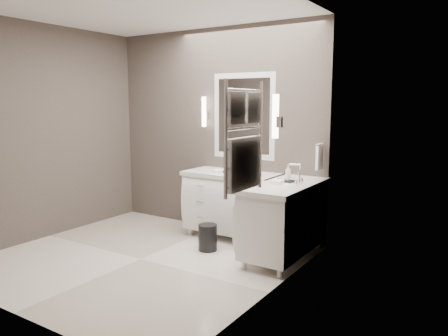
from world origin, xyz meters
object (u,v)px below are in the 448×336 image
Objects in this scene: waste_bin at (208,237)px; towel_ladder at (244,145)px; vanity_back at (233,201)px; vanity_right at (285,216)px.

towel_ladder is at bearing -43.96° from waste_bin.
vanity_right is at bearing -20.38° from vanity_back.
vanity_back is 0.66m from waste_bin.
towel_ladder reaches higher than vanity_back.
vanity_right is 3.99× the size of waste_bin.
towel_ladder is (1.10, -1.63, 0.91)m from vanity_back.
towel_ladder is 2.90× the size of waste_bin.
vanity_right reaches higher than waste_bin.
waste_bin is at bearing 136.04° from towel_ladder.
vanity_back is 1.00× the size of vanity_right.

